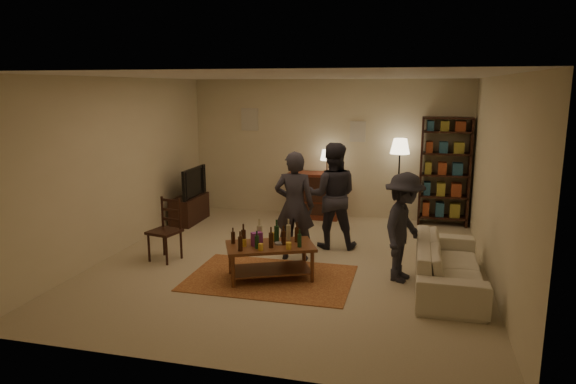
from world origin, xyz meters
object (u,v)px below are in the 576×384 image
(floor_lamp, at_px, (400,152))
(person_left, at_px, (294,206))
(person_by_sofa, at_px, (404,227))
(tv_stand, at_px, (189,202))
(coffee_table, at_px, (269,249))
(dining_chair, at_px, (167,227))
(person_right, at_px, (332,196))
(sofa, at_px, (449,264))
(dresser, at_px, (314,194))
(bookshelf, at_px, (445,170))

(floor_lamp, xyz_separation_m, person_left, (-1.42, -2.46, -0.55))
(person_by_sofa, bearing_deg, tv_stand, 78.86)
(tv_stand, height_order, floor_lamp, floor_lamp)
(coffee_table, bearing_deg, dining_chair, 166.91)
(dining_chair, distance_m, person_right, 2.61)
(sofa, bearing_deg, dresser, 37.54)
(bookshelf, distance_m, person_right, 2.59)
(dining_chair, height_order, person_by_sofa, person_by_sofa)
(coffee_table, bearing_deg, dresser, 91.04)
(dining_chair, xyz_separation_m, person_left, (1.85, 0.47, 0.32))
(bookshelf, bearing_deg, sofa, -90.82)
(dining_chair, bearing_deg, dresser, 74.07)
(dining_chair, height_order, floor_lamp, floor_lamp)
(dresser, distance_m, sofa, 3.93)
(person_left, distance_m, person_by_sofa, 1.68)
(person_left, xyz_separation_m, person_by_sofa, (1.60, -0.48, -0.09))
(tv_stand, relative_size, floor_lamp, 0.65)
(bookshelf, distance_m, floor_lamp, 0.89)
(sofa, bearing_deg, person_right, 53.05)
(coffee_table, bearing_deg, sofa, 6.94)
(tv_stand, height_order, person_left, person_left)
(dining_chair, bearing_deg, tv_stand, 119.01)
(dining_chair, relative_size, person_left, 0.58)
(bookshelf, bearing_deg, person_right, -133.89)
(dining_chair, xyz_separation_m, tv_stand, (-0.60, 2.09, -0.11))
(bookshelf, bearing_deg, person_left, -130.82)
(floor_lamp, height_order, person_left, person_left)
(floor_lamp, relative_size, sofa, 0.78)
(tv_stand, distance_m, person_right, 3.06)
(coffee_table, height_order, person_by_sofa, person_by_sofa)
(dresser, bearing_deg, tv_stand, -157.93)
(coffee_table, bearing_deg, person_right, 69.98)
(person_right, bearing_deg, coffee_table, 61.43)
(coffee_table, bearing_deg, floor_lamp, 64.98)
(floor_lamp, height_order, person_by_sofa, floor_lamp)
(coffee_table, bearing_deg, person_left, 81.06)
(person_left, bearing_deg, sofa, 160.11)
(dining_chair, bearing_deg, sofa, 11.27)
(tv_stand, bearing_deg, dresser, 22.07)
(floor_lamp, bearing_deg, dresser, 177.76)
(coffee_table, relative_size, floor_lamp, 0.82)
(tv_stand, height_order, dresser, dresser)
(dresser, height_order, bookshelf, bookshelf)
(sofa, xyz_separation_m, person_by_sofa, (-0.59, 0.10, 0.43))
(dining_chair, bearing_deg, person_right, 40.52)
(sofa, height_order, person_left, person_left)
(person_right, relative_size, person_by_sofa, 1.16)
(dining_chair, relative_size, bookshelf, 0.47)
(person_left, bearing_deg, person_by_sofa, 158.29)
(dresser, xyz_separation_m, person_by_sofa, (1.80, -3.01, 0.26))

